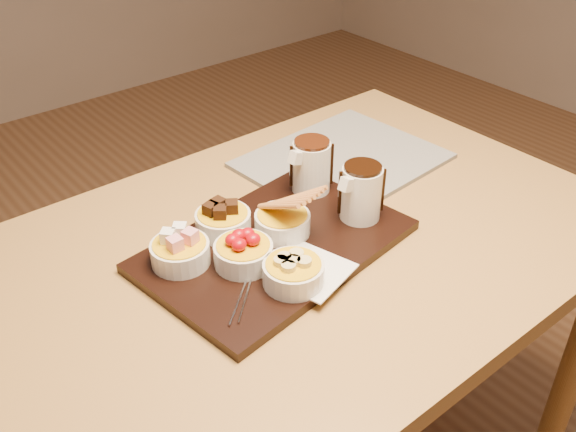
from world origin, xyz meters
TOP-DOWN VIEW (x-y plane):
  - dining_table at (0.00, 0.00)m, footprint 1.20×0.80m
  - serving_board at (-0.06, 0.00)m, footprint 0.50×0.36m
  - napkin at (-0.06, -0.10)m, footprint 0.15×0.15m
  - bowl_marshmallows at (-0.22, 0.06)m, footprint 0.10×0.10m
  - bowl_cake at (-0.11, 0.09)m, footprint 0.10×0.10m
  - bowl_strawberries at (-0.14, -0.01)m, footprint 0.10×0.10m
  - bowl_biscotti at (-0.03, 0.02)m, footprint 0.10×0.10m
  - bowl_bananas at (-0.10, -0.10)m, footprint 0.10×0.10m
  - pitcher_dark_chocolate at (0.11, -0.03)m, footprint 0.08×0.08m
  - pitcher_milk_chocolate at (0.11, 0.10)m, footprint 0.08×0.08m
  - fondue_skewers at (-0.14, -0.04)m, footprint 0.19×0.22m
  - newspaper at (0.25, 0.16)m, footprint 0.42×0.35m

SIDE VIEW (x-z plane):
  - dining_table at x=0.00m, z-range 0.28..1.03m
  - newspaper at x=0.25m, z-range 0.75..0.76m
  - serving_board at x=-0.06m, z-range 0.75..0.77m
  - napkin at x=-0.06m, z-range 0.77..0.77m
  - fondue_skewers at x=-0.14m, z-range 0.77..0.78m
  - bowl_marshmallows at x=-0.22m, z-range 0.77..0.81m
  - bowl_cake at x=-0.11m, z-range 0.77..0.81m
  - bowl_strawberries at x=-0.14m, z-range 0.77..0.81m
  - bowl_biscotti at x=-0.03m, z-range 0.77..0.81m
  - bowl_bananas at x=-0.10m, z-range 0.77..0.81m
  - pitcher_dark_chocolate at x=0.11m, z-range 0.77..0.87m
  - pitcher_milk_chocolate at x=0.11m, z-range 0.77..0.87m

